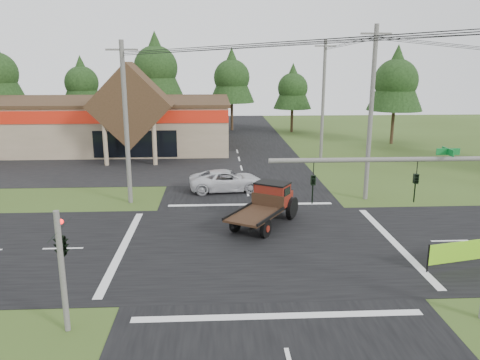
{
  "coord_description": "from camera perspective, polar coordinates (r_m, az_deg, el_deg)",
  "views": [
    {
      "loc": [
        -2.21,
        -22.43,
        9.13
      ],
      "look_at": [
        -0.79,
        5.03,
        2.2
      ],
      "focal_mm": 35.0,
      "sensor_mm": 36.0,
      "label": 1
    }
  ],
  "objects": [
    {
      "name": "tree_side_ne",
      "position": [
        56.21,
        18.51,
        11.65
      ],
      "size": [
        6.16,
        6.16,
        11.11
      ],
      "color": "#332316",
      "rests_on": "ground"
    },
    {
      "name": "parking_apron",
      "position": [
        44.02,
        -18.43,
        1.47
      ],
      "size": [
        28.0,
        14.0,
        0.02
      ],
      "primitive_type": "cube",
      "color": "black",
      "rests_on": "ground"
    },
    {
      "name": "cvs_building",
      "position": [
        54.09,
        -17.51,
        6.76
      ],
      "size": [
        30.4,
        18.2,
        9.19
      ],
      "color": "gray",
      "rests_on": "ground"
    },
    {
      "name": "road_ew",
      "position": [
        24.31,
        2.5,
        -7.9
      ],
      "size": [
        120.0,
        12.0,
        0.02
      ],
      "primitive_type": "cube",
      "color": "black",
      "rests_on": "ground"
    },
    {
      "name": "tree_row_b",
      "position": [
        66.88,
        -18.76,
        11.34
      ],
      "size": [
        5.6,
        5.6,
        10.1
      ],
      "color": "#332316",
      "rests_on": "ground"
    },
    {
      "name": "tree_row_d",
      "position": [
        64.49,
        -1.02,
        12.59
      ],
      "size": [
        6.16,
        6.16,
        11.11
      ],
      "color": "#332316",
      "rests_on": "ground"
    },
    {
      "name": "tree_row_e",
      "position": [
        63.33,
        6.45,
        11.26
      ],
      "size": [
        5.04,
        5.04,
        9.09
      ],
      "color": "#332316",
      "rests_on": "ground"
    },
    {
      "name": "traffic_signal_mast",
      "position": [
        17.59,
        24.36,
        -2.67
      ],
      "size": [
        8.12,
        0.24,
        7.0
      ],
      "color": "#595651",
      "rests_on": "ground"
    },
    {
      "name": "tree_row_c",
      "position": [
        63.9,
        -10.25,
        13.57
      ],
      "size": [
        7.28,
        7.28,
        13.13
      ],
      "color": "#332316",
      "rests_on": "ground"
    },
    {
      "name": "utility_pole_n",
      "position": [
        45.71,
        10.1,
        9.68
      ],
      "size": [
        2.0,
        0.3,
        11.2
      ],
      "color": "#595651",
      "rests_on": "ground"
    },
    {
      "name": "road_ns",
      "position": [
        24.31,
        2.5,
        -7.9
      ],
      "size": [
        12.0,
        120.0,
        0.02
      ],
      "primitive_type": "cube",
      "color": "black",
      "rests_on": "ground"
    },
    {
      "name": "ground",
      "position": [
        24.31,
        2.5,
        -7.92
      ],
      "size": [
        120.0,
        120.0,
        0.0
      ],
      "primitive_type": "plane",
      "color": "#384E1B",
      "rests_on": "ground"
    },
    {
      "name": "antique_flatbed_truck",
      "position": [
        26.7,
        2.91,
        -3.19
      ],
      "size": [
        4.81,
        5.93,
        2.36
      ],
      "primitive_type": null,
      "rotation": [
        0.0,
        0.0,
        -0.56
      ],
      "color": "#5D1B0D",
      "rests_on": "ground"
    },
    {
      "name": "roadside_banner",
      "position": [
        23.82,
        25.64,
        -8.12
      ],
      "size": [
        3.86,
        1.01,
        1.34
      ],
      "primitive_type": null,
      "rotation": [
        0.0,
        0.0,
        0.23
      ],
      "color": "#7ACB1B",
      "rests_on": "ground"
    },
    {
      "name": "utility_pole_ne",
      "position": [
        32.26,
        15.66,
        7.86
      ],
      "size": [
        2.0,
        0.3,
        11.5
      ],
      "color": "#595651",
      "rests_on": "ground"
    },
    {
      "name": "white_pickup",
      "position": [
        34.12,
        -1.61,
        -0.06
      ],
      "size": [
        5.69,
        3.06,
        1.52
      ],
      "primitive_type": "imported",
      "rotation": [
        0.0,
        0.0,
        1.67
      ],
      "color": "silver",
      "rests_on": "ground"
    },
    {
      "name": "utility_pole_nw",
      "position": [
        31.2,
        -13.73,
        6.86
      ],
      "size": [
        2.0,
        0.3,
        10.5
      ],
      "color": "#595651",
      "rests_on": "ground"
    },
    {
      "name": "traffic_signal_corner",
      "position": [
        16.96,
        -21.07,
        -6.15
      ],
      "size": [
        0.53,
        2.48,
        4.4
      ],
      "color": "#595651",
      "rests_on": "ground"
    }
  ]
}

